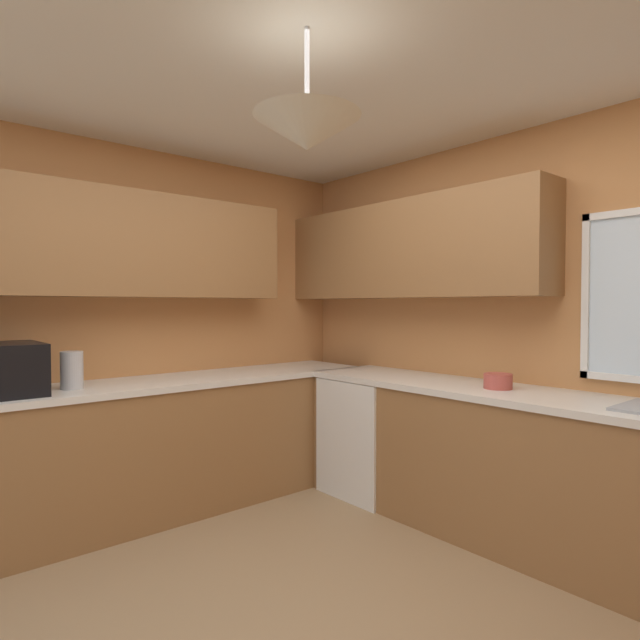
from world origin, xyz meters
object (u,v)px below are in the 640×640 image
at_px(kettle, 72,370).
at_px(bowl, 498,381).
at_px(microwave, 5,369).
at_px(dishwasher, 373,435).

relative_size(kettle, bowl, 1.35).
xyz_separation_m(microwave, kettle, (0.02, 0.34, -0.03)).
height_order(dishwasher, bowl, bowl).
bearing_deg(kettle, dishwasher, 71.63).
bearing_deg(bowl, microwave, -125.95).
height_order(microwave, kettle, microwave).
distance_m(dishwasher, bowl, 1.13).
height_order(microwave, bowl, microwave).
bearing_deg(kettle, microwave, -93.32).
relative_size(dishwasher, bowl, 5.06).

